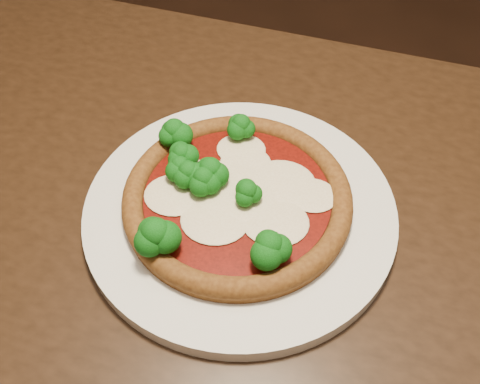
# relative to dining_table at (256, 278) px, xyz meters

# --- Properties ---
(dining_table) EXTENTS (1.37, 0.97, 0.75)m
(dining_table) POSITION_rel_dining_table_xyz_m (0.00, 0.00, 0.00)
(dining_table) COLOR black
(dining_table) RESTS_ON floor
(plate) EXTENTS (0.35, 0.35, 0.02)m
(plate) POSITION_rel_dining_table_xyz_m (-0.02, 0.02, 0.11)
(plate) COLOR silver
(plate) RESTS_ON dining_table
(pizza) EXTENTS (0.26, 0.26, 0.06)m
(pizza) POSITION_rel_dining_table_xyz_m (-0.03, 0.02, 0.13)
(pizza) COLOR brown
(pizza) RESTS_ON plate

